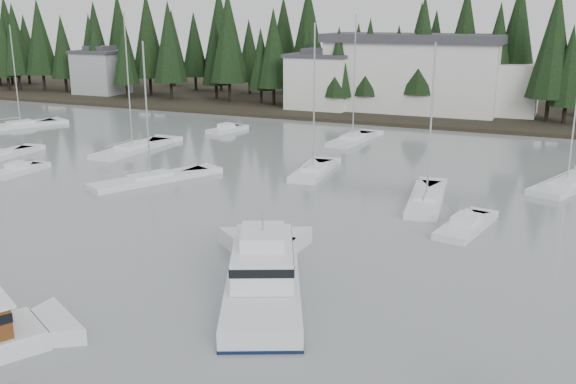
% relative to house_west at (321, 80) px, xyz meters
% --- Properties ---
extents(far_shore_land, '(240.00, 54.00, 1.00)m').
position_rel_house_west_xyz_m(far_shore_land, '(18.00, 18.00, -4.65)').
color(far_shore_land, black).
rests_on(far_shore_land, ground).
extents(conifer_treeline, '(200.00, 22.00, 20.00)m').
position_rel_house_west_xyz_m(conifer_treeline, '(18.00, 7.00, -4.65)').
color(conifer_treeline, black).
rests_on(conifer_treeline, ground).
extents(house_west, '(9.54, 7.42, 8.75)m').
position_rel_house_west_xyz_m(house_west, '(0.00, 0.00, 0.00)').
color(house_west, silver).
rests_on(house_west, ground).
extents(house_far_west, '(8.48, 7.42, 8.25)m').
position_rel_house_west_xyz_m(house_far_west, '(-42.00, 2.00, -0.25)').
color(house_far_west, '#999EA0').
rests_on(house_far_west, ground).
extents(harbor_inn, '(29.50, 11.50, 10.90)m').
position_rel_house_west_xyz_m(harbor_inn, '(15.04, 3.34, 1.12)').
color(harbor_inn, silver).
rests_on(harbor_inn, ground).
extents(cabin_cruiser_center, '(8.42, 12.54, 5.19)m').
position_rel_house_west_xyz_m(cabin_cruiser_center, '(20.26, -61.98, -3.88)').
color(cabin_cruiser_center, silver).
rests_on(cabin_cruiser_center, ground).
extents(sailboat_1, '(6.24, 9.37, 13.37)m').
position_rel_house_west_xyz_m(sailboat_1, '(-30.72, -28.19, -4.59)').
color(sailboat_1, silver).
rests_on(sailboat_1, ground).
extents(sailboat_2, '(3.64, 10.27, 12.65)m').
position_rel_house_west_xyz_m(sailboat_2, '(24.57, -41.72, -4.59)').
color(sailboat_2, silver).
rests_on(sailboat_2, ground).
extents(sailboat_5, '(6.21, 10.16, 13.34)m').
position_rel_house_west_xyz_m(sailboat_5, '(34.49, -32.45, -4.59)').
color(sailboat_5, silver).
rests_on(sailboat_5, ground).
extents(sailboat_6, '(2.94, 10.98, 14.91)m').
position_rel_house_west_xyz_m(sailboat_6, '(-8.19, -34.84, -4.58)').
color(sailboat_6, silver).
rests_on(sailboat_6, ground).
extents(sailboat_7, '(7.09, 10.79, 12.50)m').
position_rel_house_west_xyz_m(sailboat_7, '(1.29, -45.03, -4.59)').
color(sailboat_7, silver).
rests_on(sailboat_7, ground).
extents(sailboat_9, '(3.48, 8.39, 13.92)m').
position_rel_house_west_xyz_m(sailboat_9, '(13.16, -36.59, -4.57)').
color(sailboat_9, silver).
rests_on(sailboat_9, ground).
extents(sailboat_11, '(3.61, 9.29, 14.67)m').
position_rel_house_west_xyz_m(sailboat_11, '(11.71, -20.46, -4.57)').
color(sailboat_11, silver).
rests_on(sailboat_11, ground).
extents(runabout_0, '(2.24, 5.21, 1.42)m').
position_rel_house_west_xyz_m(runabout_0, '(-11.69, -47.29, -4.52)').
color(runabout_0, silver).
rests_on(runabout_0, ground).
extents(runabout_1, '(3.38, 6.90, 1.42)m').
position_rel_house_west_xyz_m(runabout_1, '(28.35, -47.26, -4.52)').
color(runabout_1, silver).
rests_on(runabout_1, ground).
extents(runabout_3, '(3.20, 5.71, 1.42)m').
position_rel_house_west_xyz_m(runabout_3, '(-4.63, -20.66, -4.52)').
color(runabout_3, silver).
rests_on(runabout_3, ground).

